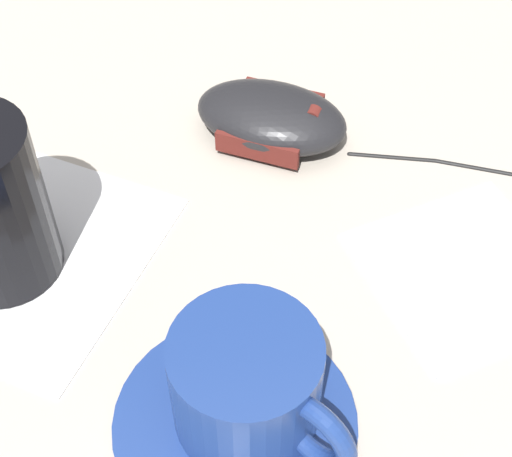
{
  "coord_description": "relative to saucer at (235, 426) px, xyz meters",
  "views": [
    {
      "loc": [
        0.04,
        -0.29,
        0.37
      ],
      "look_at": [
        0.05,
        0.01,
        0.03
      ],
      "focal_mm": 55.0,
      "sensor_mm": 36.0,
      "label": 1
    }
  ],
  "objects": [
    {
      "name": "saucer",
      "position": [
        0.0,
        0.0,
        0.0
      ],
      "size": [
        0.12,
        0.12,
        0.01
      ],
      "primitive_type": "cylinder",
      "color": "navy",
      "rests_on": "ground"
    },
    {
      "name": "napkin_under_glass",
      "position": [
        -0.13,
        0.13,
        -0.0
      ],
      "size": [
        0.21,
        0.21,
        0.0
      ],
      "primitive_type": "cube",
      "rotation": [
        0.0,
        0.0,
        -0.46
      ],
      "color": "white",
      "rests_on": "ground"
    },
    {
      "name": "computer_mouse",
      "position": [
        0.03,
        0.22,
        0.01
      ],
      "size": [
        0.12,
        0.1,
        0.03
      ],
      "color": "black",
      "rests_on": "ground"
    },
    {
      "name": "ground_plane",
      "position": [
        -0.04,
        0.1,
        -0.01
      ],
      "size": [
        3.0,
        3.0,
        0.0
      ],
      "primitive_type": "plane",
      "color": "#B2A899"
    },
    {
      "name": "coffee_cup",
      "position": [
        0.01,
        0.0,
        0.04
      ],
      "size": [
        0.09,
        0.09,
        0.06
      ],
      "color": "navy",
      "rests_on": "saucer"
    },
    {
      "name": "napkin_spare",
      "position": [
        0.14,
        0.1,
        -0.0
      ],
      "size": [
        0.14,
        0.14,
        0.0
      ],
      "primitive_type": "cube",
      "rotation": [
        0.0,
        0.0,
        0.36
      ],
      "color": "white",
      "rests_on": "ground"
    }
  ]
}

